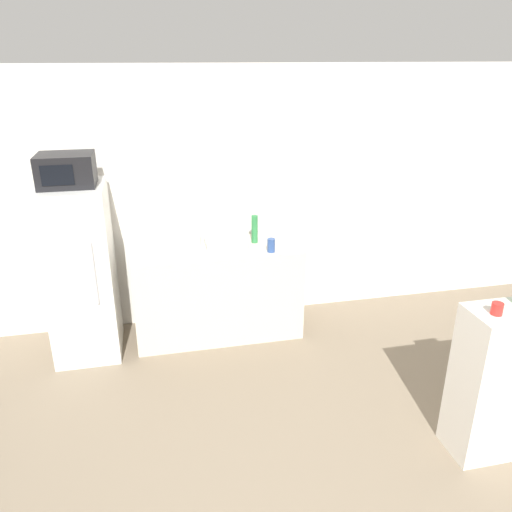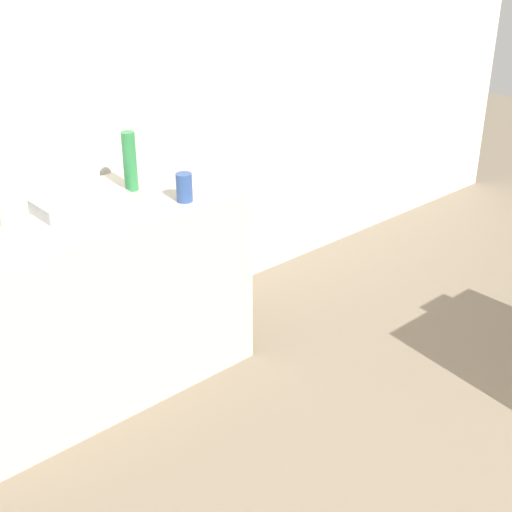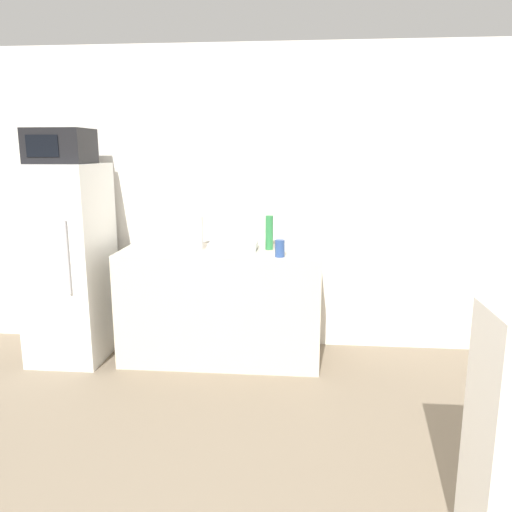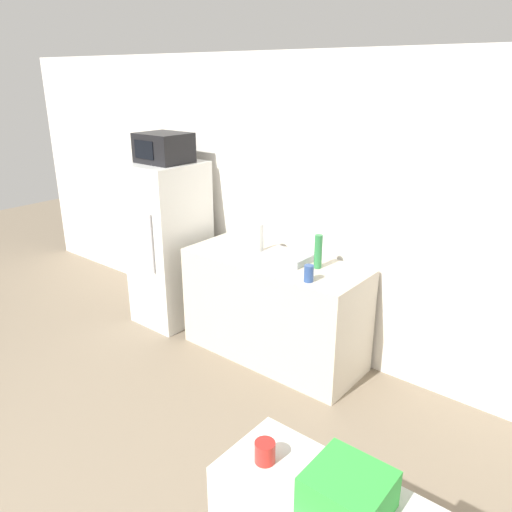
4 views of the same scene
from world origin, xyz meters
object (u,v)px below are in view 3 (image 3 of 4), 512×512
at_px(refrigerator, 70,263).
at_px(microwave, 60,146).
at_px(bottle_tall, 269,233).
at_px(bottle_short, 280,248).
at_px(paper_towel_roll, 196,233).

relative_size(refrigerator, microwave, 3.51).
bearing_deg(microwave, bottle_tall, 4.25).
bearing_deg(microwave, bottle_short, -5.19).
relative_size(bottle_short, paper_towel_roll, 0.48).
height_order(refrigerator, bottle_tall, refrigerator).
bearing_deg(microwave, paper_towel_roll, 4.38).
height_order(bottle_tall, bottle_short, bottle_tall).
bearing_deg(bottle_short, refrigerator, 174.77).
bearing_deg(refrigerator, bottle_tall, 4.21).
height_order(refrigerator, microwave, microwave).
xyz_separation_m(bottle_short, paper_towel_roll, (-0.70, 0.24, 0.07)).
relative_size(refrigerator, bottle_tall, 5.82).
height_order(microwave, bottle_short, microwave).
relative_size(microwave, bottle_tall, 1.66).
distance_m(bottle_short, paper_towel_roll, 0.74).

